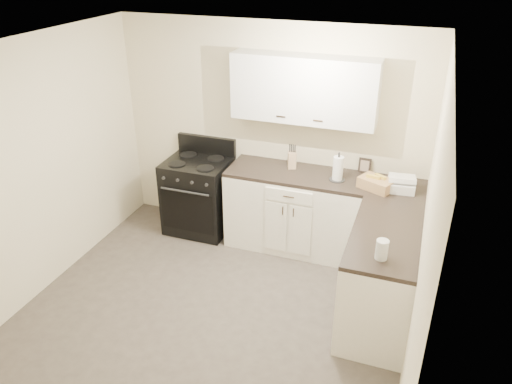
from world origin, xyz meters
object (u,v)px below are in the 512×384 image
(knife_block, at_px, (292,160))
(wicker_basket, at_px, (376,184))
(paper_towel, at_px, (338,169))
(stove, at_px, (199,195))
(countertop_grill, at_px, (401,186))

(knife_block, distance_m, wicker_basket, 0.99)
(knife_block, height_order, wicker_basket, knife_block)
(knife_block, height_order, paper_towel, paper_towel)
(stove, xyz_separation_m, countertop_grill, (2.33, -0.02, 0.53))
(paper_towel, xyz_separation_m, wicker_basket, (0.42, -0.07, -0.08))
(paper_towel, relative_size, countertop_grill, 1.00)
(wicker_basket, xyz_separation_m, countertop_grill, (0.24, 0.05, -0.01))
(stove, height_order, countertop_grill, countertop_grill)
(paper_towel, relative_size, wicker_basket, 0.78)
(knife_block, distance_m, countertop_grill, 1.22)
(paper_towel, height_order, countertop_grill, paper_towel)
(paper_towel, height_order, wicker_basket, paper_towel)
(countertop_grill, bearing_deg, stove, 173.38)
(stove, xyz_separation_m, wicker_basket, (2.08, -0.08, 0.54))
(knife_block, relative_size, countertop_grill, 0.73)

